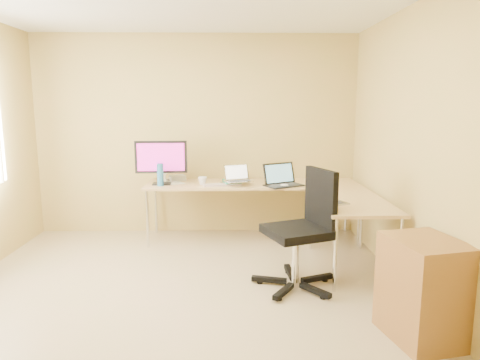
{
  "coord_description": "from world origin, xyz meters",
  "views": [
    {
      "loc": [
        0.45,
        -3.51,
        1.71
      ],
      "look_at": [
        0.55,
        1.1,
        0.9
      ],
      "focal_mm": 32.59,
      "sensor_mm": 36.0,
      "label": 1
    }
  ],
  "objects_px": {
    "desk_main": "(253,211)",
    "cabinet": "(423,292)",
    "water_bottle": "(160,175)",
    "desk_fan": "(165,170)",
    "laptop_return": "(333,193)",
    "laptop_black": "(284,175)",
    "laptop_center": "(239,173)",
    "keyboard": "(222,185)",
    "monitor": "(161,162)",
    "mug": "(202,181)",
    "desk_return": "(350,234)",
    "office_chair": "(296,236)"
  },
  "relations": [
    {
      "from": "desk_main",
      "to": "cabinet",
      "type": "xyz_separation_m",
      "value": [
        1.13,
        -2.42,
        -0.01
      ]
    },
    {
      "from": "water_bottle",
      "to": "desk_fan",
      "type": "relative_size",
      "value": 0.96
    },
    {
      "from": "laptop_return",
      "to": "laptop_black",
      "type": "bearing_deg",
      "value": -1.13
    },
    {
      "from": "desk_main",
      "to": "laptop_center",
      "type": "bearing_deg",
      "value": -139.76
    },
    {
      "from": "keyboard",
      "to": "water_bottle",
      "type": "bearing_deg",
      "value": 167.86
    },
    {
      "from": "keyboard",
      "to": "monitor",
      "type": "bearing_deg",
      "value": 159.94
    },
    {
      "from": "keyboard",
      "to": "mug",
      "type": "distance_m",
      "value": 0.25
    },
    {
      "from": "desk_main",
      "to": "mug",
      "type": "xyz_separation_m",
      "value": [
        -0.62,
        -0.11,
        0.41
      ]
    },
    {
      "from": "desk_fan",
      "to": "cabinet",
      "type": "relative_size",
      "value": 0.36
    },
    {
      "from": "keyboard",
      "to": "water_bottle",
      "type": "distance_m",
      "value": 0.76
    },
    {
      "from": "desk_return",
      "to": "laptop_return",
      "type": "height_order",
      "value": "laptop_return"
    },
    {
      "from": "desk_fan",
      "to": "laptop_return",
      "type": "xyz_separation_m",
      "value": [
        1.86,
        -1.35,
        -0.04
      ]
    },
    {
      "from": "laptop_black",
      "to": "laptop_return",
      "type": "distance_m",
      "value": 1.01
    },
    {
      "from": "keyboard",
      "to": "laptop_return",
      "type": "distance_m",
      "value": 1.49
    },
    {
      "from": "water_bottle",
      "to": "laptop_center",
      "type": "bearing_deg",
      "value": 0.92
    },
    {
      "from": "desk_main",
      "to": "office_chair",
      "type": "xyz_separation_m",
      "value": [
        0.33,
        -1.49,
        0.14
      ]
    },
    {
      "from": "desk_main",
      "to": "laptop_black",
      "type": "xyz_separation_m",
      "value": [
        0.36,
        -0.21,
        0.5
      ]
    },
    {
      "from": "keyboard",
      "to": "desk_fan",
      "type": "distance_m",
      "value": 0.84
    },
    {
      "from": "desk_main",
      "to": "mug",
      "type": "distance_m",
      "value": 0.75
    },
    {
      "from": "desk_main",
      "to": "desk_fan",
      "type": "xyz_separation_m",
      "value": [
        -1.13,
        0.2,
        0.51
      ]
    },
    {
      "from": "desk_main",
      "to": "monitor",
      "type": "bearing_deg",
      "value": -176.86
    },
    {
      "from": "monitor",
      "to": "laptop_return",
      "type": "distance_m",
      "value": 2.16
    },
    {
      "from": "laptop_center",
      "to": "water_bottle",
      "type": "distance_m",
      "value": 0.95
    },
    {
      "from": "monitor",
      "to": "cabinet",
      "type": "relative_size",
      "value": 0.8
    },
    {
      "from": "office_chair",
      "to": "laptop_black",
      "type": "bearing_deg",
      "value": 66.98
    },
    {
      "from": "laptop_black",
      "to": "water_bottle",
      "type": "relative_size",
      "value": 1.58
    },
    {
      "from": "desk_main",
      "to": "laptop_black",
      "type": "relative_size",
      "value": 6.11
    },
    {
      "from": "water_bottle",
      "to": "cabinet",
      "type": "height_order",
      "value": "water_bottle"
    },
    {
      "from": "laptop_center",
      "to": "laptop_black",
      "type": "distance_m",
      "value": 0.55
    },
    {
      "from": "desk_return",
      "to": "desk_fan",
      "type": "bearing_deg",
      "value": 150.27
    },
    {
      "from": "keyboard",
      "to": "office_chair",
      "type": "xyz_separation_m",
      "value": [
        0.71,
        -1.32,
        -0.24
      ]
    },
    {
      "from": "keyboard",
      "to": "cabinet",
      "type": "xyz_separation_m",
      "value": [
        1.5,
        -2.25,
        -0.38
      ]
    },
    {
      "from": "desk_main",
      "to": "laptop_return",
      "type": "distance_m",
      "value": 1.44
    },
    {
      "from": "laptop_black",
      "to": "office_chair",
      "type": "relative_size",
      "value": 0.39
    },
    {
      "from": "desk_main",
      "to": "cabinet",
      "type": "relative_size",
      "value": 3.36
    },
    {
      "from": "keyboard",
      "to": "laptop_return",
      "type": "height_order",
      "value": "laptop_return"
    },
    {
      "from": "laptop_center",
      "to": "laptop_black",
      "type": "xyz_separation_m",
      "value": [
        0.54,
        -0.06,
        -0.01
      ]
    },
    {
      "from": "mug",
      "to": "cabinet",
      "type": "distance_m",
      "value": 2.92
    },
    {
      "from": "monitor",
      "to": "desk_fan",
      "type": "xyz_separation_m",
      "value": [
        0.0,
        0.26,
        -0.13
      ]
    },
    {
      "from": "laptop_black",
      "to": "cabinet",
      "type": "height_order",
      "value": "laptop_black"
    },
    {
      "from": "water_bottle",
      "to": "laptop_black",
      "type": "bearing_deg",
      "value": -1.73
    },
    {
      "from": "laptop_black",
      "to": "keyboard",
      "type": "height_order",
      "value": "laptop_black"
    },
    {
      "from": "desk_return",
      "to": "laptop_return",
      "type": "xyz_separation_m",
      "value": [
        -0.24,
        -0.15,
        0.47
      ]
    },
    {
      "from": "desk_main",
      "to": "desk_fan",
      "type": "relative_size",
      "value": 9.27
    },
    {
      "from": "desk_main",
      "to": "keyboard",
      "type": "xyz_separation_m",
      "value": [
        -0.38,
        -0.17,
        0.38
      ]
    },
    {
      "from": "water_bottle",
      "to": "office_chair",
      "type": "bearing_deg",
      "value": -42.19
    },
    {
      "from": "mug",
      "to": "desk_fan",
      "type": "bearing_deg",
      "value": 148.6
    },
    {
      "from": "mug",
      "to": "water_bottle",
      "type": "relative_size",
      "value": 0.38
    },
    {
      "from": "laptop_center",
      "to": "mug",
      "type": "height_order",
      "value": "laptop_center"
    },
    {
      "from": "keyboard",
      "to": "mug",
      "type": "bearing_deg",
      "value": 154.35
    }
  ]
}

